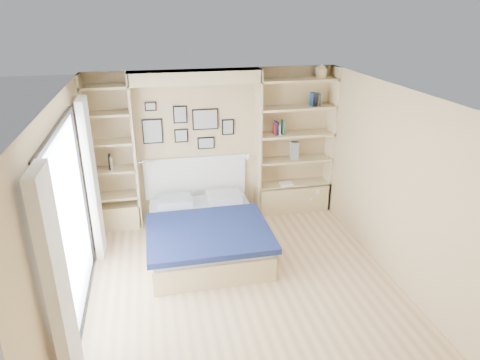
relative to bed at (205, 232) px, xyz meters
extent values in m
plane|color=#D6B880|center=(0.35, -1.07, -0.27)|extent=(4.50, 4.50, 0.00)
plane|color=tan|center=(0.35, 1.18, 0.98)|extent=(4.00, 0.00, 4.00)
plane|color=tan|center=(0.35, -3.32, 0.98)|extent=(4.00, 0.00, 4.00)
plane|color=tan|center=(-1.65, -1.07, 0.98)|extent=(0.00, 4.50, 4.50)
plane|color=tan|center=(2.35, -1.07, 0.98)|extent=(0.00, 4.50, 4.50)
plane|color=white|center=(0.35, -1.07, 2.23)|extent=(4.50, 4.50, 0.00)
cube|color=tan|center=(-0.95, 1.00, 0.98)|extent=(0.04, 0.35, 2.50)
cube|color=tan|center=(1.05, 1.00, 0.98)|extent=(0.04, 0.35, 2.50)
cube|color=tan|center=(0.05, 1.00, 2.13)|extent=(2.00, 0.35, 0.20)
cube|color=tan|center=(2.33, 1.00, 0.98)|extent=(0.04, 0.35, 2.50)
cube|color=tan|center=(-1.63, 1.00, 0.98)|extent=(0.04, 0.35, 2.50)
cube|color=tan|center=(1.70, 1.00, -0.02)|extent=(1.30, 0.35, 0.50)
cube|color=tan|center=(-1.30, 1.00, -0.07)|extent=(0.70, 0.35, 0.40)
cube|color=black|center=(-1.62, -1.07, 1.96)|extent=(0.04, 2.08, 0.06)
cube|color=black|center=(-1.62, -1.07, -0.24)|extent=(0.04, 2.08, 0.06)
cube|color=black|center=(-1.62, -2.09, 0.83)|extent=(0.04, 0.06, 2.20)
cube|color=black|center=(-1.62, -0.05, 0.83)|extent=(0.04, 0.06, 2.20)
cube|color=silver|center=(-1.63, -1.07, 0.85)|extent=(0.01, 2.00, 2.20)
cube|color=white|center=(-1.53, -2.37, 0.88)|extent=(0.10, 0.45, 2.30)
cube|color=white|center=(-1.53, 0.23, 0.88)|extent=(0.10, 0.45, 2.30)
cube|color=tan|center=(1.70, 1.00, 0.23)|extent=(1.30, 0.35, 0.04)
cube|color=tan|center=(1.70, 1.00, 0.68)|extent=(1.30, 0.35, 0.04)
cube|color=tan|center=(1.70, 1.00, 1.13)|extent=(1.30, 0.35, 0.04)
cube|color=tan|center=(1.70, 1.00, 1.58)|extent=(1.30, 0.35, 0.04)
cube|color=tan|center=(1.70, 1.00, 2.03)|extent=(1.30, 0.35, 0.04)
cube|color=tan|center=(-1.30, 1.00, 0.28)|extent=(0.70, 0.35, 0.04)
cube|color=tan|center=(-1.30, 1.00, 0.73)|extent=(0.70, 0.35, 0.04)
cube|color=tan|center=(-1.30, 1.00, 1.18)|extent=(0.70, 0.35, 0.04)
cube|color=tan|center=(-1.30, 1.00, 1.63)|extent=(0.70, 0.35, 0.04)
cube|color=tan|center=(-1.30, 1.00, 2.03)|extent=(0.70, 0.35, 0.04)
cube|color=tan|center=(0.00, -0.02, -0.10)|extent=(1.61, 2.01, 0.35)
cube|color=#AEB3BE|center=(0.00, -0.02, 0.13)|extent=(1.57, 1.97, 0.10)
cube|color=#131D48|center=(0.00, -0.36, 0.20)|extent=(1.71, 1.41, 0.08)
cube|color=#AEB3BE|center=(-0.40, 0.69, 0.24)|extent=(0.55, 0.40, 0.12)
cube|color=#AEB3BE|center=(0.40, 0.69, 0.24)|extent=(0.55, 0.40, 0.12)
cube|color=white|center=(0.00, 1.15, 0.45)|extent=(1.71, 0.04, 0.70)
cube|color=black|center=(-0.65, 1.15, 1.28)|extent=(0.32, 0.02, 0.40)
cube|color=gray|center=(-0.65, 1.14, 1.28)|extent=(0.28, 0.01, 0.36)
cube|color=black|center=(-0.20, 1.15, 1.53)|extent=(0.22, 0.02, 0.28)
cube|color=gray|center=(-0.20, 1.14, 1.53)|extent=(0.18, 0.01, 0.24)
cube|color=black|center=(-0.20, 1.15, 1.18)|extent=(0.22, 0.02, 0.22)
cube|color=gray|center=(-0.20, 1.14, 1.18)|extent=(0.18, 0.01, 0.18)
cube|color=black|center=(0.20, 1.15, 1.43)|extent=(0.42, 0.02, 0.34)
cube|color=gray|center=(0.20, 1.14, 1.43)|extent=(0.38, 0.01, 0.30)
cube|color=black|center=(0.20, 1.15, 1.03)|extent=(0.28, 0.02, 0.20)
cube|color=gray|center=(0.20, 1.14, 1.03)|extent=(0.24, 0.01, 0.16)
cube|color=black|center=(0.57, 1.15, 1.28)|extent=(0.20, 0.02, 0.26)
cube|color=gray|center=(0.57, 1.14, 1.28)|extent=(0.16, 0.01, 0.22)
cube|color=black|center=(-0.65, 1.15, 1.68)|extent=(0.18, 0.02, 0.14)
cube|color=gray|center=(-0.65, 1.14, 1.68)|extent=(0.14, 0.01, 0.10)
cylinder|color=silver|center=(-0.81, 0.93, 0.85)|extent=(0.20, 0.02, 0.02)
cone|color=white|center=(-0.71, 0.93, 0.83)|extent=(0.13, 0.12, 0.15)
cylinder|color=silver|center=(0.91, 0.93, 0.85)|extent=(0.20, 0.02, 0.02)
cone|color=white|center=(0.81, 0.93, 0.83)|extent=(0.13, 0.12, 0.15)
cube|color=#A51E1E|center=(1.32, 1.00, 1.24)|extent=(0.02, 0.15, 0.19)
cube|color=navy|center=(1.34, 1.00, 1.26)|extent=(0.03, 0.15, 0.22)
cube|color=black|center=(1.36, 1.00, 1.25)|extent=(0.03, 0.15, 0.21)
cube|color=#BFB28C|center=(1.39, 1.00, 1.24)|extent=(0.04, 0.15, 0.19)
cube|color=#26593F|center=(1.46, 1.00, 1.26)|extent=(0.03, 0.15, 0.24)
cube|color=#9F3D28|center=(1.95, 1.00, 1.68)|extent=(0.02, 0.15, 0.17)
cube|color=navy|center=(1.95, 1.00, 1.70)|extent=(0.03, 0.15, 0.22)
cube|color=black|center=(1.99, 1.00, 1.70)|extent=(0.03, 0.15, 0.22)
cube|color=#BFB28C|center=(2.06, 1.00, 1.69)|extent=(0.04, 0.15, 0.19)
cube|color=#26593F|center=(2.06, 1.00, 1.70)|extent=(0.03, 0.15, 0.21)
cube|color=black|center=(-1.34, 1.00, 0.86)|extent=(0.03, 0.15, 0.24)
cube|color=#BFB28C|center=(-1.32, 1.00, 0.85)|extent=(0.03, 0.15, 0.21)
cube|color=tan|center=(2.07, 1.00, 2.12)|extent=(0.13, 0.13, 0.15)
cone|color=tan|center=(2.07, 1.00, 2.24)|extent=(0.20, 0.20, 0.08)
cube|color=slate|center=(1.69, 1.00, 0.85)|extent=(0.12, 0.12, 0.30)
cube|color=white|center=(1.55, 0.95, 0.26)|extent=(0.22, 0.16, 0.03)
camera|label=1|loc=(-0.66, -5.57, 3.15)|focal=32.00mm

